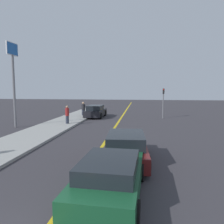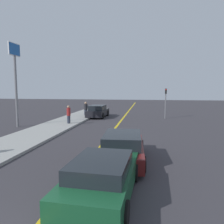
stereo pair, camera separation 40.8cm
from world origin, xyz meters
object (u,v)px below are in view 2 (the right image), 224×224
car_far_distant (98,111)px  traffic_light (166,100)px  pedestrian_far_standing (86,109)px  car_near_right_lane (102,178)px  pedestrian_mid_group (69,114)px  car_ahead_center (123,148)px  roadside_sign (15,69)px

car_far_distant → traffic_light: size_ratio=1.34×
car_far_distant → pedestrian_far_standing: pedestrian_far_standing is taller
pedestrian_far_standing → traffic_light: traffic_light is taller
car_near_right_lane → pedestrian_mid_group: size_ratio=2.61×
car_near_right_lane → car_ahead_center: bearing=88.4°
pedestrian_far_standing → roadside_sign: size_ratio=0.22×
pedestrian_mid_group → car_near_right_lane: bearing=-65.7°
car_near_right_lane → roadside_sign: size_ratio=0.60×
car_ahead_center → car_far_distant: size_ratio=1.01×
traffic_light → roadside_sign: size_ratio=0.47×
car_near_right_lane → roadside_sign: 14.99m
car_near_right_lane → roadside_sign: roadside_sign is taller
pedestrian_mid_group → traffic_light: size_ratio=0.49×
pedestrian_far_standing → car_far_distant: bearing=-20.3°
car_near_right_lane → pedestrian_mid_group: (-5.61, 12.41, 0.34)m
car_near_right_lane → pedestrian_mid_group: pedestrian_mid_group is taller
car_ahead_center → roadside_sign: roadside_sign is taller
traffic_light → car_far_distant: bearing=179.3°
pedestrian_mid_group → pedestrian_far_standing: size_ratio=1.03×
pedestrian_mid_group → traffic_light: bearing=31.9°
car_far_distant → traffic_light: bearing=0.7°
car_near_right_lane → roadside_sign: bearing=134.5°
car_ahead_center → pedestrian_far_standing: pedestrian_far_standing is taller
roadside_sign → pedestrian_mid_group: bearing=23.3°
pedestrian_mid_group → traffic_light: (8.94, 5.56, 1.10)m
car_ahead_center → pedestrian_far_standing: (-6.05, 15.31, 0.28)m
roadside_sign → car_ahead_center: bearing=-36.9°
roadside_sign → car_near_right_lane: bearing=-48.3°
car_ahead_center → pedestrian_mid_group: (-5.87, 9.06, 0.32)m
car_near_right_lane → car_far_distant: bearing=105.9°
car_ahead_center → traffic_light: (3.07, 14.62, 1.42)m
car_near_right_lane → pedestrian_far_standing: bearing=110.0°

